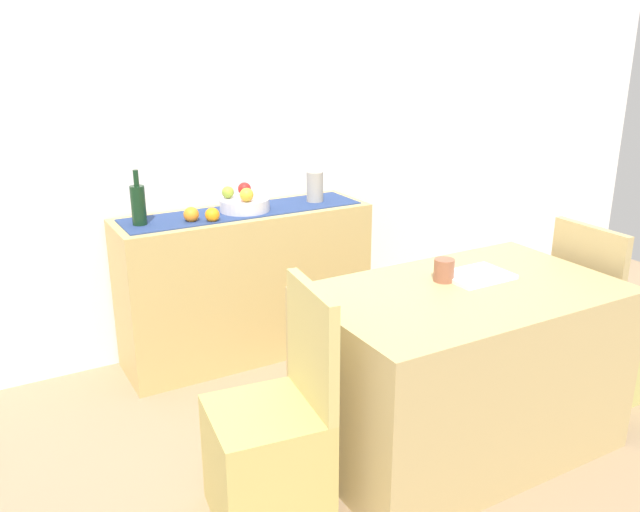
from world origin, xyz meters
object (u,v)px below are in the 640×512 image
sideboard_console (247,284)px  dining_table (461,369)px  fruit_bowl (245,205)px  chair_by_corner (599,345)px  wine_bottle (138,205)px  ceramic_vase (315,187)px  coffee_cup (444,270)px  open_book (477,276)px  chair_near_window (271,453)px

sideboard_console → dining_table: 1.36m
fruit_bowl → chair_by_corner: 1.95m
wine_bottle → chair_by_corner: wine_bottle is taller
ceramic_vase → dining_table: size_ratio=0.14×
sideboard_console → fruit_bowl: (0.01, 0.00, 0.45)m
ceramic_vase → dining_table: bearing=-90.3°
wine_bottle → coffee_cup: wine_bottle is taller
dining_table → open_book: 0.41m
coffee_cup → wine_bottle: bearing=129.5°
dining_table → chair_near_window: (-0.90, -0.00, -0.10)m
chair_near_window → sideboard_console: bearing=69.9°
dining_table → fruit_bowl: bearing=108.3°
wine_bottle → open_book: size_ratio=1.00×
fruit_bowl → open_book: size_ratio=0.96×
open_book → fruit_bowl: bearing=114.1°
wine_bottle → chair_by_corner: size_ratio=0.31×
ceramic_vase → dining_table: ceramic_vase is taller
wine_bottle → chair_by_corner: bearing=-34.2°
wine_bottle → dining_table: wine_bottle is taller
sideboard_console → chair_near_window: 1.38m
dining_table → chair_near_window: 0.91m
open_book → sideboard_console: bearing=114.3°
open_book → chair_by_corner: bearing=-6.1°
coffee_cup → chair_near_window: chair_near_window is taller
ceramic_vase → chair_near_window: ceramic_vase is taller
sideboard_console → chair_near_window: (-0.47, -1.29, -0.15)m
dining_table → coffee_cup: bearing=102.8°
chair_near_window → wine_bottle: bearing=93.8°
sideboard_console → open_book: bearing=-65.3°
sideboard_console → chair_near_window: size_ratio=1.53×
dining_table → chair_by_corner: (0.90, 0.00, -0.10)m
sideboard_console → open_book: (0.56, -1.21, 0.33)m
chair_near_window → coffee_cup: bearing=7.8°
ceramic_vase → open_book: ceramic_vase is taller
chair_by_corner → fruit_bowl: bearing=135.9°
sideboard_console → open_book: size_ratio=4.93×
open_book → coffee_cup: (-0.15, 0.04, 0.04)m
fruit_bowl → chair_by_corner: (1.33, -1.29, -0.60)m
wine_bottle → dining_table: size_ratio=0.22×
sideboard_console → open_book: 1.37m
coffee_cup → chair_near_window: size_ratio=0.11×
sideboard_console → chair_by_corner: (1.34, -1.29, -0.15)m
ceramic_vase → chair_near_window: size_ratio=0.19×
wine_bottle → ceramic_vase: 1.00m
fruit_bowl → ceramic_vase: (0.43, 0.00, 0.05)m
ceramic_vase → chair_by_corner: bearing=-55.1°
dining_table → chair_by_corner: size_ratio=1.42×
fruit_bowl → dining_table: size_ratio=0.21×
fruit_bowl → dining_table: 1.45m
sideboard_console → coffee_cup: (0.41, -1.17, 0.37)m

